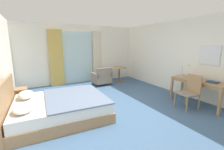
{
  "coord_description": "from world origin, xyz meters",
  "views": [
    {
      "loc": [
        -1.97,
        -3.4,
        1.79
      ],
      "look_at": [
        0.17,
        0.69,
        0.84
      ],
      "focal_mm": 24.12,
      "sensor_mm": 36.0,
      "label": 1
    }
  ],
  "objects_px": {
    "desk_chair": "(190,90)",
    "desk_lamp": "(187,67)",
    "bed": "(58,107)",
    "nightstand": "(19,97)",
    "writing_desk": "(199,83)",
    "round_cafe_table": "(119,71)",
    "closed_book": "(213,82)",
    "armchair_by_window": "(102,78)"
  },
  "relations": [
    {
      "from": "writing_desk",
      "to": "bed",
      "type": "bearing_deg",
      "value": 164.69
    },
    {
      "from": "desk_chair",
      "to": "closed_book",
      "type": "xyz_separation_m",
      "value": [
        0.51,
        -0.29,
        0.25
      ]
    },
    {
      "from": "desk_lamp",
      "to": "closed_book",
      "type": "height_order",
      "value": "desk_lamp"
    },
    {
      "from": "nightstand",
      "to": "writing_desk",
      "type": "height_order",
      "value": "writing_desk"
    },
    {
      "from": "writing_desk",
      "to": "desk_lamp",
      "type": "distance_m",
      "value": 0.6
    },
    {
      "from": "nightstand",
      "to": "desk_chair",
      "type": "xyz_separation_m",
      "value": [
        4.29,
        -2.4,
        0.26
      ]
    },
    {
      "from": "closed_book",
      "to": "armchair_by_window",
      "type": "height_order",
      "value": "armchair_by_window"
    },
    {
      "from": "bed",
      "to": "nightstand",
      "type": "xyz_separation_m",
      "value": [
        -0.91,
        1.27,
        -0.0
      ]
    },
    {
      "from": "nightstand",
      "to": "round_cafe_table",
      "type": "distance_m",
      "value": 4.28
    },
    {
      "from": "bed",
      "to": "round_cafe_table",
      "type": "height_order",
      "value": "bed"
    },
    {
      "from": "desk_lamp",
      "to": "round_cafe_table",
      "type": "bearing_deg",
      "value": 102.27
    },
    {
      "from": "closed_book",
      "to": "desk_chair",
      "type": "bearing_deg",
      "value": 144.35
    },
    {
      "from": "desk_lamp",
      "to": "round_cafe_table",
      "type": "relative_size",
      "value": 0.64
    },
    {
      "from": "bed",
      "to": "desk_chair",
      "type": "distance_m",
      "value": 3.57
    },
    {
      "from": "nightstand",
      "to": "armchair_by_window",
      "type": "bearing_deg",
      "value": 18.35
    },
    {
      "from": "armchair_by_window",
      "to": "writing_desk",
      "type": "bearing_deg",
      "value": -63.55
    },
    {
      "from": "nightstand",
      "to": "round_cafe_table",
      "type": "height_order",
      "value": "round_cafe_table"
    },
    {
      "from": "armchair_by_window",
      "to": "round_cafe_table",
      "type": "bearing_deg",
      "value": 9.68
    },
    {
      "from": "bed",
      "to": "desk_lamp",
      "type": "relative_size",
      "value": 4.75
    },
    {
      "from": "writing_desk",
      "to": "round_cafe_table",
      "type": "relative_size",
      "value": 2.08
    },
    {
      "from": "bed",
      "to": "closed_book",
      "type": "bearing_deg",
      "value": -20.09
    },
    {
      "from": "bed",
      "to": "round_cafe_table",
      "type": "relative_size",
      "value": 3.04
    },
    {
      "from": "desk_chair",
      "to": "writing_desk",
      "type": "bearing_deg",
      "value": 8.59
    },
    {
      "from": "nightstand",
      "to": "bed",
      "type": "bearing_deg",
      "value": -54.33
    },
    {
      "from": "writing_desk",
      "to": "desk_chair",
      "type": "distance_m",
      "value": 0.51
    },
    {
      "from": "round_cafe_table",
      "to": "armchair_by_window",
      "type": "bearing_deg",
      "value": -170.32
    },
    {
      "from": "desk_chair",
      "to": "armchair_by_window",
      "type": "distance_m",
      "value": 3.64
    },
    {
      "from": "round_cafe_table",
      "to": "desk_chair",
      "type": "bearing_deg",
      "value": -86.93
    },
    {
      "from": "desk_lamp",
      "to": "closed_book",
      "type": "xyz_separation_m",
      "value": [
        0.03,
        -0.81,
        -0.31
      ]
    },
    {
      "from": "desk_chair",
      "to": "desk_lamp",
      "type": "relative_size",
      "value": 2.02
    },
    {
      "from": "desk_lamp",
      "to": "writing_desk",
      "type": "bearing_deg",
      "value": -89.53
    },
    {
      "from": "desk_chair",
      "to": "round_cafe_table",
      "type": "distance_m",
      "value": 3.61
    },
    {
      "from": "desk_lamp",
      "to": "closed_book",
      "type": "distance_m",
      "value": 0.86
    },
    {
      "from": "desk_lamp",
      "to": "closed_book",
      "type": "relative_size",
      "value": 1.69
    },
    {
      "from": "bed",
      "to": "nightstand",
      "type": "relative_size",
      "value": 4.24
    },
    {
      "from": "armchair_by_window",
      "to": "round_cafe_table",
      "type": "height_order",
      "value": "armchair_by_window"
    },
    {
      "from": "round_cafe_table",
      "to": "closed_book",
      "type": "bearing_deg",
      "value": -79.72
    },
    {
      "from": "closed_book",
      "to": "armchair_by_window",
      "type": "relative_size",
      "value": 0.35
    },
    {
      "from": "nightstand",
      "to": "closed_book",
      "type": "relative_size",
      "value": 1.89
    },
    {
      "from": "desk_chair",
      "to": "desk_lamp",
      "type": "height_order",
      "value": "desk_lamp"
    },
    {
      "from": "nightstand",
      "to": "desk_lamp",
      "type": "height_order",
      "value": "desk_lamp"
    },
    {
      "from": "bed",
      "to": "closed_book",
      "type": "distance_m",
      "value": 4.18
    }
  ]
}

